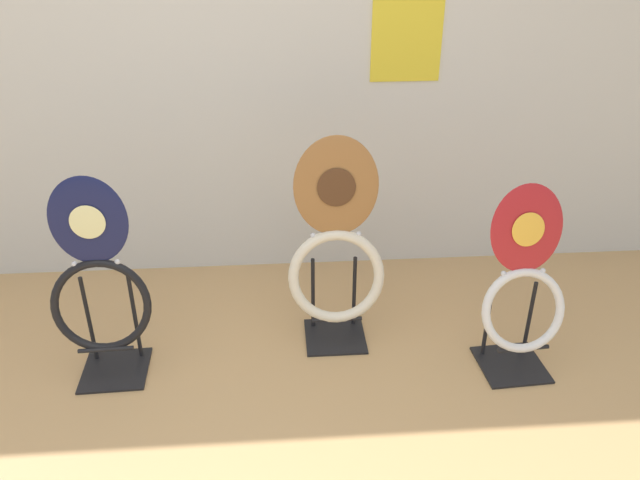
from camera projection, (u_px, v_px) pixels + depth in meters
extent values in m
cube|color=silver|center=(209.00, 26.00, 2.95)|extent=(8.00, 0.06, 2.60)
cube|color=yellow|center=(407.00, 34.00, 3.00)|extent=(0.35, 0.01, 0.46)
cube|color=black|center=(116.00, 370.00, 2.73)|extent=(0.29, 0.29, 0.01)
cylinder|color=black|center=(89.00, 319.00, 2.70)|extent=(0.02, 0.02, 0.42)
cylinder|color=black|center=(135.00, 316.00, 2.72)|extent=(0.02, 0.02, 0.42)
cylinder|color=black|center=(106.00, 349.00, 2.58)|extent=(0.22, 0.03, 0.02)
torus|color=black|center=(101.00, 306.00, 2.55)|extent=(0.41, 0.13, 0.40)
ellipsoid|color=#141942|center=(88.00, 221.00, 2.42)|extent=(0.31, 0.05, 0.37)
ellipsoid|color=beige|center=(87.00, 222.00, 2.40)|extent=(0.14, 0.02, 0.14)
sphere|color=silver|center=(74.00, 264.00, 2.49)|extent=(0.02, 0.02, 0.02)
sphere|color=silver|center=(117.00, 262.00, 2.51)|extent=(0.02, 0.02, 0.02)
cube|color=black|center=(511.00, 365.00, 2.77)|extent=(0.30, 0.30, 0.01)
cylinder|color=black|center=(487.00, 320.00, 2.75)|extent=(0.02, 0.02, 0.36)
cylinder|color=black|center=(530.00, 317.00, 2.77)|extent=(0.02, 0.02, 0.36)
cylinder|color=black|center=(523.00, 349.00, 2.63)|extent=(0.22, 0.03, 0.02)
torus|color=silver|center=(523.00, 311.00, 2.60)|extent=(0.37, 0.18, 0.35)
ellipsoid|color=#AD1E23|center=(527.00, 229.00, 2.52)|extent=(0.31, 0.11, 0.37)
ellipsoid|color=yellow|center=(528.00, 230.00, 2.51)|extent=(0.14, 0.04, 0.14)
sphere|color=silver|center=(504.00, 274.00, 2.57)|extent=(0.02, 0.02, 0.02)
sphere|color=silver|center=(543.00, 271.00, 2.59)|extent=(0.02, 0.02, 0.02)
cube|color=black|center=(335.00, 336.00, 2.95)|extent=(0.28, 0.28, 0.01)
cylinder|color=black|center=(313.00, 293.00, 2.93)|extent=(0.02, 0.02, 0.37)
cylinder|color=black|center=(354.00, 291.00, 2.95)|extent=(0.02, 0.02, 0.37)
cylinder|color=black|center=(337.00, 319.00, 2.81)|extent=(0.22, 0.02, 0.02)
torus|color=beige|center=(336.00, 277.00, 2.77)|extent=(0.43, 0.15, 0.43)
ellipsoid|color=#936033|center=(336.00, 187.00, 2.63)|extent=(0.37, 0.05, 0.45)
ellipsoid|color=#4C2D19|center=(336.00, 188.00, 2.62)|extent=(0.16, 0.02, 0.17)
sphere|color=silver|center=(313.00, 236.00, 2.72)|extent=(0.02, 0.02, 0.02)
sphere|color=silver|center=(359.00, 234.00, 2.73)|extent=(0.02, 0.02, 0.02)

